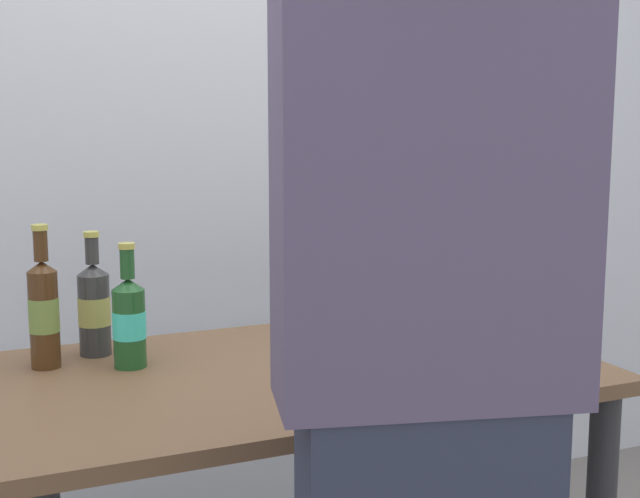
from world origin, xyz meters
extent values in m
cube|color=brown|center=(0.00, 0.00, 0.71)|extent=(1.25, 0.76, 0.03)
cylinder|color=#2D2D30|center=(0.57, 0.32, 0.35)|extent=(0.06, 0.06, 0.70)
cube|color=#383D4C|center=(0.35, 0.03, 0.73)|extent=(0.31, 0.25, 0.01)
cube|color=#232326|center=(0.35, 0.02, 0.74)|extent=(0.26, 0.15, 0.00)
cube|color=#383D4C|center=(0.36, 0.20, 0.85)|extent=(0.31, 0.12, 0.22)
cube|color=black|center=(0.36, 0.20, 0.85)|extent=(0.28, 0.11, 0.20)
cylinder|color=#333333|center=(-0.38, 0.26, 0.82)|extent=(0.07, 0.07, 0.18)
cone|color=#333333|center=(-0.38, 0.26, 0.92)|extent=(0.07, 0.07, 0.02)
cylinder|color=#333333|center=(-0.38, 0.26, 0.96)|extent=(0.03, 0.03, 0.06)
cylinder|color=#BFB74C|center=(-0.38, 0.26, 1.00)|extent=(0.03, 0.03, 0.01)
cylinder|color=#A69F4E|center=(-0.38, 0.26, 0.83)|extent=(0.07, 0.07, 0.06)
cylinder|color=#1E5123|center=(-0.33, 0.14, 0.81)|extent=(0.07, 0.07, 0.17)
cone|color=#1E5123|center=(-0.33, 0.14, 0.91)|extent=(0.07, 0.07, 0.02)
cylinder|color=#1E5123|center=(-0.33, 0.14, 0.95)|extent=(0.03, 0.03, 0.06)
cylinder|color=#BFB74C|center=(-0.33, 0.14, 0.99)|extent=(0.03, 0.03, 0.01)
cylinder|color=#3CD9BB|center=(-0.33, 0.14, 0.82)|extent=(0.07, 0.07, 0.06)
cylinder|color=#472B14|center=(-0.49, 0.21, 0.83)|extent=(0.06, 0.06, 0.21)
cone|color=#472B14|center=(-0.49, 0.21, 0.95)|extent=(0.06, 0.06, 0.02)
cylinder|color=#472B14|center=(-0.49, 0.21, 0.99)|extent=(0.03, 0.03, 0.07)
cylinder|color=#BFB74C|center=(-0.49, 0.21, 1.03)|extent=(0.03, 0.03, 0.01)
cylinder|color=olive|center=(-0.49, 0.21, 0.84)|extent=(0.06, 0.06, 0.07)
cube|color=#594C6B|center=(-0.05, -0.63, 1.16)|extent=(0.47, 0.29, 0.62)
cube|color=silver|center=(0.00, 0.81, 1.30)|extent=(6.00, 0.10, 2.60)
camera|label=1|loc=(-0.69, -1.70, 1.27)|focal=49.69mm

